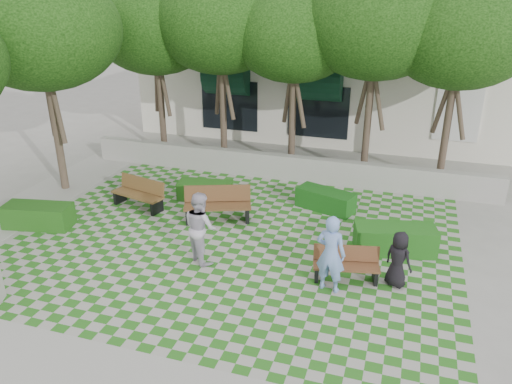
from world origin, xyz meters
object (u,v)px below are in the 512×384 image
(hedge_west, at_px, (38,216))
(bench_west, at_px, (139,194))
(person_white, at_px, (200,227))
(person_blue, at_px, (331,254))
(bench_east, at_px, (346,265))
(person_dark, at_px, (398,259))
(hedge_east, at_px, (395,239))
(hedge_midleft, at_px, (205,191))
(hedge_midright, at_px, (325,200))
(bench_mid, at_px, (218,205))

(hedge_west, bearing_deg, bench_west, 44.95)
(person_white, bearing_deg, hedge_west, 34.36)
(hedge_west, height_order, person_blue, person_blue)
(bench_east, relative_size, hedge_west, 0.84)
(bench_west, bearing_deg, person_dark, -0.56)
(hedge_east, bearing_deg, hedge_west, -170.76)
(bench_east, distance_m, hedge_midleft, 6.18)
(bench_east, bearing_deg, person_white, 171.34)
(hedge_east, relative_size, hedge_midright, 1.15)
(bench_west, height_order, hedge_midleft, bench_west)
(person_white, bearing_deg, bench_west, 0.47)
(person_blue, bearing_deg, bench_east, -109.40)
(bench_west, bearing_deg, person_blue, -8.85)
(bench_mid, xyz_separation_m, hedge_west, (-4.87, -2.00, -0.16))
(bench_east, bearing_deg, bench_west, 150.17)
(bench_mid, relative_size, hedge_midright, 1.15)
(bench_east, bearing_deg, bench_mid, 141.25)
(hedge_midleft, xyz_separation_m, person_blue, (4.83, -4.01, 0.64))
(hedge_west, xyz_separation_m, person_blue, (8.71, -0.67, 0.61))
(bench_mid, distance_m, person_blue, 4.71)
(bench_west, xyz_separation_m, person_dark, (8.07, -2.12, 0.24))
(bench_east, bearing_deg, person_dark, -6.63)
(hedge_midright, xyz_separation_m, hedge_west, (-7.82, -3.76, 0.02))
(bench_east, distance_m, person_white, 3.73)
(hedge_midleft, distance_m, person_dark, 7.15)
(hedge_east, bearing_deg, person_dark, -85.20)
(person_dark, height_order, person_white, person_white)
(bench_mid, xyz_separation_m, hedge_east, (5.20, -0.36, -0.14))
(person_blue, bearing_deg, bench_mid, -25.76)
(hedge_midright, distance_m, hedge_west, 8.68)
(hedge_west, bearing_deg, bench_east, -0.66)
(bench_east, xyz_separation_m, bench_west, (-6.89, 2.23, 0.06))
(bench_west, relative_size, hedge_midleft, 1.07)
(person_blue, xyz_separation_m, person_white, (-3.38, 0.36, -0.01))
(hedge_west, xyz_separation_m, person_dark, (10.20, 0.00, 0.35))
(bench_west, distance_m, hedge_west, 3.01)
(hedge_midleft, height_order, person_blue, person_blue)
(bench_west, xyz_separation_m, hedge_west, (-2.13, -2.13, -0.11))
(bench_mid, distance_m, person_white, 2.40)
(hedge_east, relative_size, person_white, 1.12)
(bench_east, bearing_deg, hedge_midright, 95.35)
(hedge_midleft, bearing_deg, hedge_west, -139.36)
(bench_east, bearing_deg, person_blue, -130.30)
(hedge_west, bearing_deg, hedge_midright, 25.66)
(hedge_east, bearing_deg, person_white, -157.58)
(bench_mid, bearing_deg, hedge_midleft, 105.77)
(bench_west, xyz_separation_m, hedge_midright, (5.69, 1.63, -0.14))
(hedge_midright, xyz_separation_m, person_white, (-2.49, -4.07, 0.62))
(person_white, bearing_deg, bench_mid, -40.79)
(bench_mid, relative_size, person_dark, 1.50)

